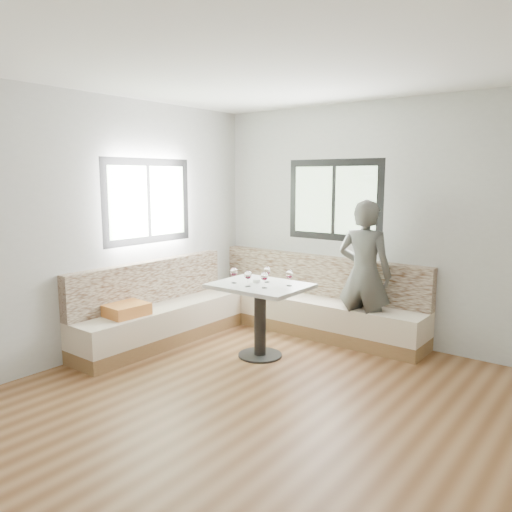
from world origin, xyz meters
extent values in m
cube|color=brown|center=(0.00, 0.00, 0.00)|extent=(5.00, 5.00, 0.01)
cube|color=white|center=(0.00, 0.00, 2.80)|extent=(5.00, 5.00, 0.01)
cube|color=#B7B7B2|center=(0.00, 2.50, 1.40)|extent=(5.00, 0.01, 2.80)
cube|color=#B7B7B2|center=(-2.50, 0.00, 1.40)|extent=(0.01, 5.00, 2.80)
cube|color=black|center=(-0.90, 2.49, 1.65)|extent=(1.30, 0.02, 1.00)
cube|color=black|center=(-2.49, 0.90, 1.65)|extent=(0.02, 1.30, 1.00)
cube|color=olive|center=(-1.05, 2.23, 0.08)|extent=(2.90, 0.55, 0.16)
cube|color=beige|center=(-1.05, 2.23, 0.30)|extent=(2.90, 0.55, 0.29)
cube|color=beige|center=(-1.05, 2.43, 0.70)|extent=(2.90, 0.14, 0.50)
cube|color=olive|center=(-2.23, 0.82, 0.08)|extent=(0.55, 2.25, 0.16)
cube|color=beige|center=(-2.23, 0.82, 0.30)|extent=(0.55, 2.25, 0.29)
cube|color=beige|center=(-2.43, 0.82, 0.70)|extent=(0.14, 2.25, 0.50)
cube|color=orange|center=(-2.23, 0.30, 0.51)|extent=(0.46, 0.46, 0.13)
cylinder|color=black|center=(-1.03, 1.17, 0.01)|extent=(0.48, 0.48, 0.02)
cylinder|color=black|center=(-1.03, 1.17, 0.38)|extent=(0.13, 0.13, 0.76)
cube|color=silver|center=(-1.03, 1.17, 0.78)|extent=(0.99, 0.77, 0.04)
imported|color=#4D4E48|center=(-0.29, 2.14, 0.85)|extent=(0.65, 0.46, 1.69)
cylinder|color=white|center=(-1.11, 1.20, 0.82)|extent=(0.09, 0.09, 0.03)
sphere|color=black|center=(-1.10, 1.21, 0.83)|extent=(0.02, 0.02, 0.02)
sphere|color=black|center=(-1.12, 1.21, 0.83)|extent=(0.02, 0.02, 0.02)
sphere|color=black|center=(-1.11, 1.19, 0.83)|extent=(0.02, 0.02, 0.02)
cylinder|color=white|center=(-1.28, 1.03, 0.81)|extent=(0.06, 0.06, 0.01)
cylinder|color=white|center=(-1.28, 1.03, 0.85)|extent=(0.01, 0.01, 0.07)
ellipsoid|color=white|center=(-1.28, 1.03, 0.93)|extent=(0.08, 0.08, 0.09)
cylinder|color=#4C0214|center=(-1.28, 1.03, 0.91)|extent=(0.05, 0.05, 0.02)
cylinder|color=white|center=(-1.06, 0.99, 0.81)|extent=(0.06, 0.06, 0.01)
cylinder|color=white|center=(-1.06, 0.99, 0.85)|extent=(0.01, 0.01, 0.07)
ellipsoid|color=white|center=(-1.06, 0.99, 0.93)|extent=(0.08, 0.08, 0.09)
cylinder|color=#4C0214|center=(-1.06, 0.99, 0.91)|extent=(0.05, 0.05, 0.02)
cylinder|color=white|center=(-0.88, 1.04, 0.81)|extent=(0.06, 0.06, 0.01)
cylinder|color=white|center=(-0.88, 1.04, 0.85)|extent=(0.01, 0.01, 0.07)
ellipsoid|color=white|center=(-0.88, 1.04, 0.93)|extent=(0.08, 0.08, 0.09)
cylinder|color=#4C0214|center=(-0.88, 1.04, 0.91)|extent=(0.05, 0.05, 0.02)
cylinder|color=white|center=(-1.03, 1.28, 0.81)|extent=(0.06, 0.06, 0.01)
cylinder|color=white|center=(-1.03, 1.28, 0.85)|extent=(0.01, 0.01, 0.07)
ellipsoid|color=white|center=(-1.03, 1.28, 0.93)|extent=(0.08, 0.08, 0.09)
cylinder|color=#4C0214|center=(-1.03, 1.28, 0.91)|extent=(0.05, 0.05, 0.02)
cylinder|color=white|center=(-0.74, 1.28, 0.81)|extent=(0.06, 0.06, 0.01)
cylinder|color=white|center=(-0.74, 1.28, 0.85)|extent=(0.01, 0.01, 0.07)
ellipsoid|color=white|center=(-0.74, 1.28, 0.93)|extent=(0.08, 0.08, 0.09)
cylinder|color=#4C0214|center=(-0.74, 1.28, 0.91)|extent=(0.05, 0.05, 0.02)
camera|label=1|loc=(2.13, -2.97, 1.93)|focal=35.00mm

